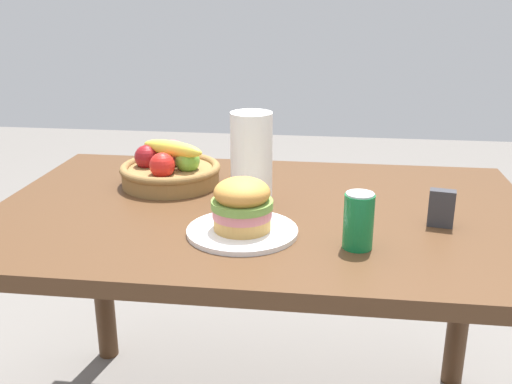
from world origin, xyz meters
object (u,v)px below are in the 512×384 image
object	(u,v)px
sandwich	(242,204)
soda_can	(359,221)
plate	(242,231)
fruit_basket	(170,169)
paper_towel_roll	(251,158)
napkin_holder	(441,208)

from	to	relation	value
sandwich	soda_can	world-z (taller)	sandwich
plate	sandwich	xyz separation A→B (m)	(-0.00, 0.00, 0.07)
sandwich	fruit_basket	distance (m)	0.43
plate	fruit_basket	size ratio (longest dim) A/B	0.89
plate	fruit_basket	xyz separation A→B (m)	(-0.26, 0.34, 0.04)
sandwich	paper_towel_roll	bearing A→B (deg)	92.35
sandwich	soda_can	distance (m)	0.27
plate	napkin_holder	xyz separation A→B (m)	(0.46, 0.11, 0.04)
soda_can	fruit_basket	bearing A→B (deg)	143.86
fruit_basket	napkin_holder	xyz separation A→B (m)	(0.72, -0.23, -0.00)
paper_towel_roll	napkin_holder	size ratio (longest dim) A/B	2.67
soda_can	napkin_holder	size ratio (longest dim) A/B	1.40
soda_can	napkin_holder	bearing A→B (deg)	37.30
plate	soda_can	size ratio (longest dim) A/B	2.05
plate	fruit_basket	world-z (taller)	fruit_basket
sandwich	soda_can	size ratio (longest dim) A/B	1.13
sandwich	napkin_holder	xyz separation A→B (m)	(0.46, 0.11, -0.03)
fruit_basket	plate	bearing A→B (deg)	-52.14
paper_towel_roll	napkin_holder	world-z (taller)	paper_towel_roll
sandwich	plate	bearing A→B (deg)	0.00
fruit_basket	soda_can	bearing A→B (deg)	-36.14
soda_can	paper_towel_roll	bearing A→B (deg)	134.91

